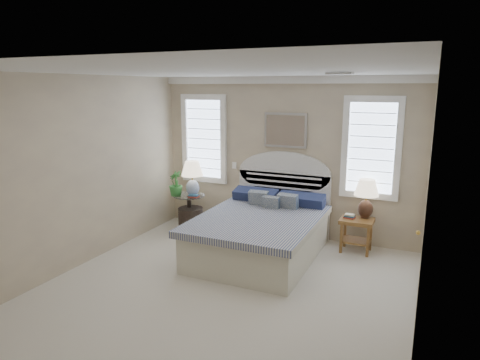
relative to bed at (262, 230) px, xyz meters
name	(u,v)px	position (x,y,z in m)	size (l,w,h in m)	color
floor	(219,294)	(0.00, -1.46, -0.39)	(4.50, 5.00, 0.01)	beige
ceiling	(217,71)	(0.00, -1.46, 2.31)	(4.50, 5.00, 0.01)	silver
wall_back	(285,158)	(0.00, 1.04, 0.96)	(4.50, 0.02, 2.70)	beige
wall_left	(74,174)	(-2.25, -1.46, 0.96)	(0.02, 5.00, 2.70)	beige
wall_right	(425,212)	(2.25, -1.46, 0.96)	(0.02, 5.00, 2.70)	beige
crown_molding	(286,80)	(0.00, 1.00, 2.25)	(4.50, 0.08, 0.12)	white
hvac_vent	(340,74)	(1.20, -0.66, 2.29)	(0.30, 0.20, 0.02)	#B2B2B2
switch_plate	(234,165)	(-0.95, 1.03, 0.76)	(0.08, 0.01, 0.12)	white
window_left	(204,139)	(-1.55, 1.02, 1.21)	(0.90, 0.06, 1.60)	silver
window_right	(371,148)	(1.40, 1.02, 1.21)	(0.90, 0.06, 1.60)	silver
painting	(285,130)	(0.00, 1.00, 1.43)	(0.74, 0.04, 0.58)	silver
closet_door	(425,198)	(2.23, -0.26, 0.81)	(0.02, 1.80, 2.40)	white
bed	(262,230)	(0.00, 0.00, 0.00)	(1.72, 2.28, 1.47)	silver
side_table_left	(189,208)	(-1.65, 0.59, 0.00)	(0.56, 0.56, 0.63)	black
nightstand_right	(357,228)	(1.30, 0.69, 0.00)	(0.50, 0.40, 0.53)	brown
floor_pot	(191,219)	(-1.59, 0.54, -0.18)	(0.45, 0.45, 0.40)	black
lamp_left	(192,175)	(-1.56, 0.58, 0.63)	(0.45, 0.45, 0.63)	silver
lamp_right	(366,194)	(1.40, 0.83, 0.52)	(0.48, 0.48, 0.62)	black
potted_plant	(176,184)	(-1.83, 0.45, 0.46)	(0.25, 0.25, 0.44)	#2C6F2D
books_left	(194,196)	(-1.49, 0.49, 0.27)	(0.18, 0.14, 0.05)	#9E3427
books_right	(350,216)	(1.18, 0.69, 0.18)	(0.17, 0.13, 0.07)	#9E3427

